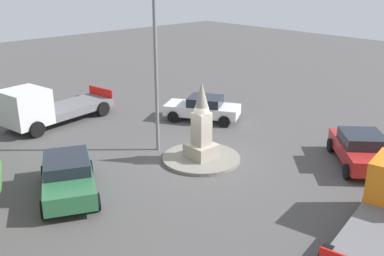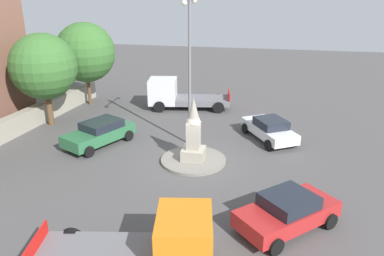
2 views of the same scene
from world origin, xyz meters
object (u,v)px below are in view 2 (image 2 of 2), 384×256
(streetlamp, at_px, (190,58))
(truck_orange_near_island, at_px, (153,246))
(monument, at_px, (193,134))
(tree_far_corner, at_px, (44,67))
(car_green_parked_right, at_px, (100,132))
(car_red_far_side, at_px, (287,211))
(car_white_approaching, at_px, (269,129))
(tree_near_wall, at_px, (85,53))
(truck_white_passing, at_px, (177,95))

(streetlamp, height_order, truck_orange_near_island, streetlamp)
(monument, distance_m, tree_far_corner, 11.48)
(monument, height_order, streetlamp, streetlamp)
(car_green_parked_right, bearing_deg, car_red_far_side, 59.39)
(streetlamp, relative_size, car_white_approaching, 1.96)
(streetlamp, distance_m, tree_far_corner, 10.10)
(tree_far_corner, bearing_deg, tree_near_wall, 174.68)
(car_green_parked_right, relative_size, truck_orange_near_island, 0.77)
(car_white_approaching, distance_m, tree_near_wall, 15.22)
(monument, bearing_deg, tree_far_corner, -109.13)
(monument, height_order, tree_near_wall, tree_near_wall)
(car_white_approaching, distance_m, tree_far_corner, 14.90)
(monument, bearing_deg, truck_white_passing, -160.83)
(car_white_approaching, bearing_deg, streetlamp, -70.06)
(monument, height_order, car_white_approaching, monument)
(car_green_parked_right, bearing_deg, truck_white_passing, 160.55)
(car_white_approaching, height_order, truck_orange_near_island, truck_orange_near_island)
(car_green_parked_right, height_order, truck_orange_near_island, truck_orange_near_island)
(car_red_far_side, bearing_deg, truck_orange_near_island, -52.31)
(streetlamp, relative_size, truck_orange_near_island, 1.44)
(car_red_far_side, xyz_separation_m, truck_orange_near_island, (3.36, -4.35, 0.28))
(car_white_approaching, bearing_deg, truck_white_passing, -125.65)
(monument, xyz_separation_m, streetlamp, (-2.26, -0.67, 3.56))
(tree_near_wall, height_order, tree_far_corner, tree_near_wall)
(car_red_far_side, bearing_deg, monument, -137.26)
(truck_orange_near_island, bearing_deg, truck_white_passing, -168.69)
(car_red_far_side, bearing_deg, car_white_approaching, -175.08)
(car_red_far_side, distance_m, tree_far_corner, 17.94)
(streetlamp, bearing_deg, tree_near_wall, -123.87)
(car_red_far_side, bearing_deg, car_green_parked_right, -120.61)
(truck_orange_near_island, xyz_separation_m, tree_near_wall, (-17.07, -10.51, 3.07))
(car_red_far_side, xyz_separation_m, tree_near_wall, (-13.71, -14.85, 3.35))
(monument, bearing_deg, tree_near_wall, -130.34)
(car_red_far_side, distance_m, tree_near_wall, 20.49)
(car_green_parked_right, bearing_deg, tree_near_wall, -150.23)
(tree_far_corner, bearing_deg, car_green_parked_right, 62.03)
(streetlamp, distance_m, tree_near_wall, 11.45)
(tree_near_wall, bearing_deg, streetlamp, 56.13)
(tree_far_corner, bearing_deg, streetlamp, 81.86)
(car_green_parked_right, bearing_deg, tree_far_corner, -117.97)
(car_green_parked_right, bearing_deg, monument, 78.73)
(truck_orange_near_island, bearing_deg, tree_far_corner, -137.89)
(monument, bearing_deg, truck_orange_near_island, 2.46)
(streetlamp, xyz_separation_m, car_red_far_side, (7.35, 5.38, -4.38))
(car_white_approaching, height_order, tree_near_wall, tree_near_wall)
(tree_near_wall, bearing_deg, car_green_parked_right, 29.77)
(streetlamp, height_order, car_red_far_side, streetlamp)
(streetlamp, height_order, car_green_parked_right, streetlamp)
(car_red_far_side, bearing_deg, streetlamp, -143.80)
(monument, xyz_separation_m, tree_far_corner, (-3.68, -10.60, 2.41))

